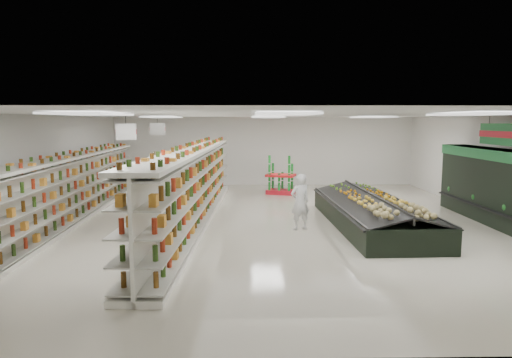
{
  "coord_description": "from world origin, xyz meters",
  "views": [
    {
      "loc": [
        -0.78,
        -13.47,
        3.01
      ],
      "look_at": [
        -0.52,
        0.13,
        1.28
      ],
      "focal_mm": 32.0,
      "sensor_mm": 36.0,
      "label": 1
    }
  ],
  "objects_px": {
    "produce_island": "(371,211)",
    "shopper_main": "(300,202)",
    "gondola_center": "(194,189)",
    "soda_endcap": "(281,177)",
    "shopper_background": "(158,175)",
    "gondola_left": "(77,189)"
  },
  "relations": [
    {
      "from": "produce_island",
      "to": "shopper_main",
      "type": "relative_size",
      "value": 4.05
    },
    {
      "from": "gondola_center",
      "to": "produce_island",
      "type": "bearing_deg",
      "value": -3.94
    },
    {
      "from": "gondola_center",
      "to": "produce_island",
      "type": "height_order",
      "value": "gondola_center"
    },
    {
      "from": "soda_endcap",
      "to": "gondola_center",
      "type": "bearing_deg",
      "value": -119.4
    },
    {
      "from": "shopper_main",
      "to": "shopper_background",
      "type": "xyz_separation_m",
      "value": [
        -4.89,
        4.96,
        0.16
      ]
    },
    {
      "from": "gondola_left",
      "to": "shopper_main",
      "type": "distance_m",
      "value": 7.04
    },
    {
      "from": "gondola_center",
      "to": "soda_endcap",
      "type": "bearing_deg",
      "value": 62.86
    },
    {
      "from": "soda_endcap",
      "to": "shopper_main",
      "type": "distance_m",
      "value": 6.29
    },
    {
      "from": "gondola_left",
      "to": "gondola_center",
      "type": "relative_size",
      "value": 0.9
    },
    {
      "from": "gondola_center",
      "to": "soda_endcap",
      "type": "height_order",
      "value": "gondola_center"
    },
    {
      "from": "gondola_left",
      "to": "produce_island",
      "type": "distance_m",
      "value": 9.05
    },
    {
      "from": "produce_island",
      "to": "shopper_background",
      "type": "relative_size",
      "value": 3.36
    },
    {
      "from": "produce_island",
      "to": "shopper_background",
      "type": "bearing_deg",
      "value": 147.17
    },
    {
      "from": "gondola_left",
      "to": "shopper_background",
      "type": "distance_m",
      "value": 3.71
    },
    {
      "from": "shopper_background",
      "to": "soda_endcap",
      "type": "bearing_deg",
      "value": -83.81
    },
    {
      "from": "produce_island",
      "to": "soda_endcap",
      "type": "distance_m",
      "value": 6.26
    },
    {
      "from": "gondola_center",
      "to": "shopper_main",
      "type": "distance_m",
      "value": 3.23
    },
    {
      "from": "gondola_left",
      "to": "gondola_center",
      "type": "bearing_deg",
      "value": -13.75
    },
    {
      "from": "produce_island",
      "to": "shopper_main",
      "type": "height_order",
      "value": "shopper_main"
    },
    {
      "from": "produce_island",
      "to": "shopper_background",
      "type": "distance_m",
      "value": 8.36
    },
    {
      "from": "soda_endcap",
      "to": "produce_island",
      "type": "bearing_deg",
      "value": -69.44
    },
    {
      "from": "gondola_left",
      "to": "shopper_background",
      "type": "bearing_deg",
      "value": 56.87
    }
  ]
}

